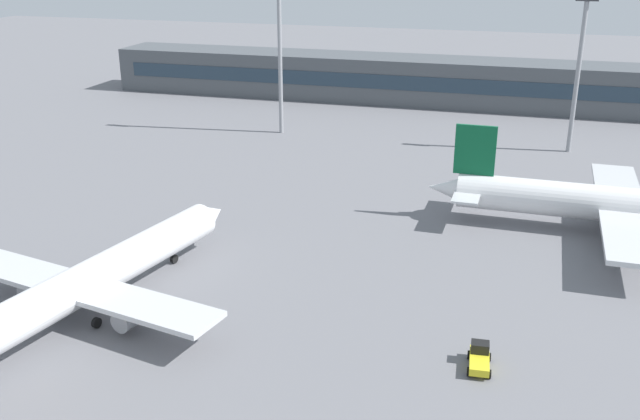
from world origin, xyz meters
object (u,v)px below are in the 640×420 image
object	(u,v)px
baggage_tug_yellow	(479,358)
floodlight_tower_east	(579,62)
airplane_mid	(635,207)
airplane_near	(90,280)
floodlight_tower_west	(280,31)

from	to	relation	value
baggage_tug_yellow	floodlight_tower_east	xyz separation A→B (m)	(8.64, 65.51, 13.18)
baggage_tug_yellow	airplane_mid	bearing A→B (deg)	65.63
airplane_mid	baggage_tug_yellow	world-z (taller)	airplane_mid
airplane_mid	floodlight_tower_east	distance (m)	35.96
baggage_tug_yellow	airplane_near	bearing A→B (deg)	-179.13
airplane_near	floodlight_tower_west	world-z (taller)	floodlight_tower_west
airplane_near	baggage_tug_yellow	size ratio (longest dim) A/B	10.77
airplane_near	floodlight_tower_west	distance (m)	66.25
airplane_mid	floodlight_tower_east	size ratio (longest dim) A/B	1.92
airplane_near	baggage_tug_yellow	world-z (taller)	airplane_near
airplane_near	airplane_mid	world-z (taller)	airplane_mid
airplane_mid	airplane_near	bearing A→B (deg)	-146.36
baggage_tug_yellow	floodlight_tower_east	size ratio (longest dim) A/B	0.15
airplane_mid	floodlight_tower_west	size ratio (longest dim) A/B	1.53
airplane_near	floodlight_tower_east	world-z (taller)	floodlight_tower_east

